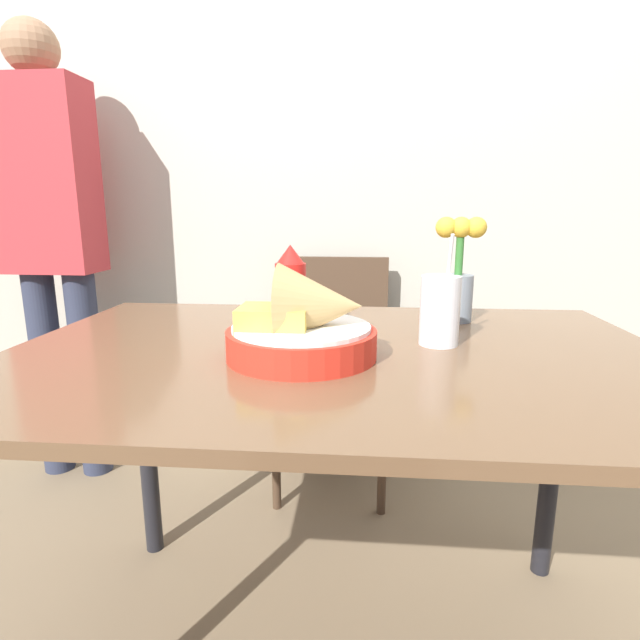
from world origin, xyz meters
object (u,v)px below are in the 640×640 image
(chair_far_window, at_px, (334,348))
(ketchup_bottle, at_px, (291,289))
(food_basket, at_px, (307,325))
(drink_cup, at_px, (440,313))
(person_standing, at_px, (52,230))
(flower_vase, at_px, (458,272))

(chair_far_window, relative_size, ketchup_bottle, 4.46)
(food_basket, height_order, ketchup_bottle, ketchup_bottle)
(drink_cup, bearing_deg, food_basket, -156.06)
(drink_cup, bearing_deg, ketchup_bottle, 161.48)
(chair_far_window, xyz_separation_m, drink_cup, (0.26, -0.83, 0.32))
(drink_cup, relative_size, person_standing, 0.13)
(chair_far_window, height_order, drink_cup, drink_cup)
(ketchup_bottle, distance_m, drink_cup, 0.33)
(flower_vase, bearing_deg, food_basket, -134.41)
(food_basket, bearing_deg, person_standing, 139.75)
(food_basket, bearing_deg, flower_vase, 45.59)
(drink_cup, bearing_deg, person_standing, 149.34)
(chair_far_window, bearing_deg, ketchup_bottle, -94.31)
(chair_far_window, height_order, flower_vase, flower_vase)
(food_basket, distance_m, flower_vase, 0.46)
(flower_vase, bearing_deg, drink_cup, -108.30)
(chair_far_window, bearing_deg, person_standing, -175.57)
(flower_vase, relative_size, person_standing, 0.15)
(ketchup_bottle, bearing_deg, chair_far_window, 85.69)
(drink_cup, relative_size, flower_vase, 0.89)
(chair_far_window, relative_size, flower_vase, 3.41)
(food_basket, distance_m, person_standing, 1.34)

